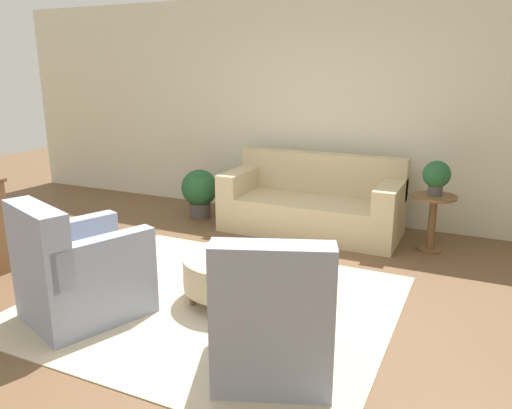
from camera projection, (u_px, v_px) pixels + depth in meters
The scene contains 10 objects.
ground_plane at pixel (212, 304), 4.19m from camera, with size 16.00×16.00×0.00m, color brown.
wall_back at pixel (323, 110), 6.33m from camera, with size 9.65×0.12×2.80m.
rug at pixel (212, 304), 4.19m from camera, with size 2.93×2.53×0.01m.
couch at pixel (312, 205), 6.00m from camera, with size 2.09×0.92×0.91m.
armchair_left at pixel (78, 274), 3.88m from camera, with size 0.98×1.06×0.96m.
armchair_right at pixel (274, 318), 3.20m from camera, with size 0.98×1.06×0.96m.
ottoman_table at pixel (234, 271), 4.21m from camera, with size 0.87×0.87×0.38m.
side_table at pixel (433, 214), 5.31m from camera, with size 0.46×0.46×0.62m.
potted_plant_on_side_table at pixel (437, 176), 5.20m from camera, with size 0.29×0.29×0.37m.
potted_plant_floor at pixel (200, 190), 6.52m from camera, with size 0.48×0.48×0.64m.
Camera 1 is at (1.95, -3.30, 1.92)m, focal length 35.00 mm.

